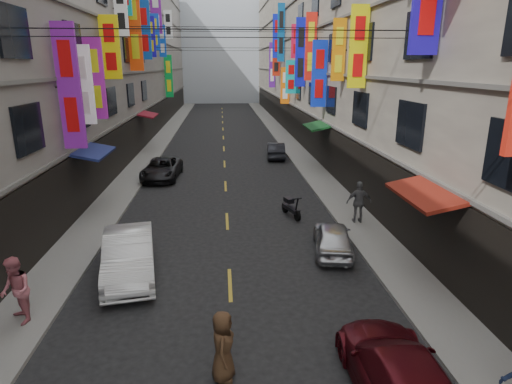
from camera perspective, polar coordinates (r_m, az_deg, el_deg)
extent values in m
cube|color=slate|center=(37.76, -13.49, 5.59)|extent=(2.00, 90.00, 0.12)
cube|color=slate|center=(37.81, 4.87, 6.00)|extent=(2.00, 90.00, 0.12)
cube|color=gray|center=(38.62, -23.83, 19.02)|extent=(10.00, 90.00, 19.00)
cube|color=black|center=(37.69, -15.08, 7.68)|extent=(0.12, 85.50, 3.00)
cube|color=#66635E|center=(37.48, -15.26, 10.24)|extent=(0.16, 90.00, 0.14)
cube|color=#66635E|center=(37.29, -15.64, 15.13)|extent=(0.16, 90.00, 0.14)
cube|color=#66635E|center=(37.38, -16.04, 20.02)|extent=(0.16, 90.00, 0.14)
cube|color=#ADA591|center=(38.72, 14.59, 19.84)|extent=(10.00, 90.00, 19.00)
cube|color=black|center=(37.74, 6.36, 8.15)|extent=(0.12, 85.50, 3.00)
cube|color=#66635E|center=(37.54, 6.43, 10.72)|extent=(0.16, 90.00, 0.14)
cube|color=#66635E|center=(37.35, 6.59, 15.61)|extent=(0.16, 90.00, 0.14)
cube|color=#66635E|center=(37.44, 6.76, 20.51)|extent=(0.16, 90.00, 0.14)
cube|color=#B4BDC9|center=(86.76, -4.77, 19.17)|extent=(18.00, 8.00, 22.00)
cube|color=#70198B|center=(19.88, -23.63, 12.69)|extent=(0.92, 0.18, 5.14)
cylinder|color=black|center=(19.90, -23.77, 12.68)|extent=(1.02, 0.08, 0.08)
cube|color=white|center=(21.69, -22.08, 13.06)|extent=(0.89, 0.18, 3.54)
cylinder|color=black|center=(21.70, -22.21, 13.05)|extent=(0.99, 0.08, 0.08)
cube|color=#D1CA0B|center=(22.15, 13.48, 18.27)|extent=(0.87, 0.18, 3.81)
cylinder|color=black|center=(22.17, 13.61, 18.26)|extent=(0.97, 0.08, 0.08)
cube|color=#981B90|center=(23.76, -20.62, 13.92)|extent=(0.88, 0.18, 4.00)
cylinder|color=black|center=(23.77, -20.74, 13.91)|extent=(0.98, 0.08, 0.08)
cube|color=orange|center=(25.80, 10.96, 18.09)|extent=(0.74, 0.18, 3.38)
cylinder|color=black|center=(25.81, 11.07, 18.08)|extent=(0.84, 0.08, 0.08)
cube|color=#D7C10B|center=(26.97, -18.84, 17.78)|extent=(1.07, 0.18, 3.49)
cylinder|color=black|center=(26.98, -18.95, 17.77)|extent=(1.17, 0.08, 0.08)
cube|color=#102DC4|center=(29.77, 8.42, 15.30)|extent=(1.00, 0.18, 4.30)
cylinder|color=black|center=(29.78, 8.52, 15.30)|extent=(1.10, 0.08, 0.08)
cube|color=white|center=(31.34, -17.59, 22.29)|extent=(0.82, 0.18, 3.35)
cylinder|color=black|center=(31.35, -17.68, 22.28)|extent=(0.92, 0.08, 0.08)
cube|color=red|center=(33.33, 7.30, 18.63)|extent=(0.80, 0.18, 4.76)
cylinder|color=black|center=(33.34, 7.39, 18.63)|extent=(0.90, 0.08, 0.08)
cube|color=#DD3D0C|center=(34.86, -15.94, 20.38)|extent=(1.00, 0.18, 6.18)
cylinder|color=black|center=(34.87, -16.02, 20.37)|extent=(1.10, 0.08, 0.08)
cube|color=#1017BE|center=(37.16, 5.97, 18.00)|extent=(0.85, 0.18, 5.42)
cylinder|color=black|center=(37.17, 6.05, 18.00)|extent=(0.95, 0.08, 0.08)
cube|color=#0D3E9A|center=(39.40, -14.64, 20.17)|extent=(0.99, 0.18, 4.73)
cylinder|color=black|center=(39.41, -14.72, 20.17)|extent=(1.09, 0.08, 0.08)
cube|color=red|center=(39.71, 5.34, 19.37)|extent=(0.82, 0.18, 2.83)
cylinder|color=black|center=(39.71, 5.41, 19.37)|extent=(0.92, 0.08, 0.08)
cube|color=#0EABAE|center=(41.35, 4.68, 15.04)|extent=(0.99, 0.18, 3.00)
cylinder|color=black|center=(41.36, 4.75, 15.04)|extent=(1.09, 0.08, 0.08)
cube|color=#180DA0|center=(43.05, -13.85, 19.44)|extent=(0.84, 0.18, 3.57)
cylinder|color=black|center=(43.06, -13.92, 19.44)|extent=(0.94, 0.08, 0.08)
cube|color=#103CBD|center=(45.57, -13.36, 20.04)|extent=(0.90, 0.18, 3.38)
cylinder|color=black|center=(45.57, -13.42, 20.04)|extent=(1.00, 0.08, 0.08)
cube|color=orange|center=(45.25, 3.90, 13.96)|extent=(0.91, 0.18, 3.63)
cylinder|color=black|center=(45.26, 3.96, 13.96)|extent=(1.01, 0.08, 0.08)
cube|color=#6D1781|center=(46.91, -13.20, 22.39)|extent=(1.07, 0.18, 4.17)
cylinder|color=black|center=(46.92, -13.27, 22.39)|extent=(1.17, 0.08, 0.08)
cube|color=#0B4986|center=(49.50, 3.36, 20.44)|extent=(0.77, 0.18, 5.98)
cylinder|color=black|center=(49.50, 3.42, 20.44)|extent=(0.87, 0.08, 0.08)
cube|color=#0F40B1|center=(51.56, -12.38, 19.07)|extent=(0.77, 0.18, 3.40)
cylinder|color=black|center=(51.57, -12.44, 19.06)|extent=(0.87, 0.08, 0.08)
cube|color=#111EC9|center=(51.52, 2.85, 20.04)|extent=(1.05, 0.18, 4.70)
cylinder|color=black|center=(51.53, 2.91, 20.04)|extent=(1.15, 0.08, 0.08)
cube|color=red|center=(52.76, 2.71, 17.20)|extent=(0.89, 0.18, 3.68)
cylinder|color=black|center=(52.77, 2.77, 17.20)|extent=(0.99, 0.08, 0.08)
cube|color=#0C8434|center=(54.93, -11.56, 14.88)|extent=(0.93, 0.18, 4.99)
cylinder|color=black|center=(54.94, -11.62, 14.88)|extent=(1.03, 0.08, 0.08)
cube|color=white|center=(57.56, -11.63, 21.05)|extent=(0.96, 0.18, 3.28)
cylinder|color=black|center=(57.56, -11.68, 21.05)|extent=(1.06, 0.08, 0.08)
cube|color=#521887|center=(57.20, 2.17, 16.54)|extent=(0.79, 0.18, 5.55)
cylinder|color=black|center=(57.20, 2.22, 16.54)|extent=(0.89, 0.08, 0.08)
cube|color=maroon|center=(14.76, 21.55, -0.14)|extent=(1.39, 3.20, 0.41)
cube|color=navy|center=(21.92, -20.88, 5.09)|extent=(1.39, 3.20, 0.41)
cube|color=#13471C|center=(29.65, 8.11, 8.74)|extent=(1.39, 3.20, 0.41)
cube|color=maroon|center=(37.39, -14.26, 9.99)|extent=(1.39, 3.20, 0.41)
cylinder|color=black|center=(16.72, -4.33, 20.81)|extent=(14.00, 0.04, 0.04)
cylinder|color=black|center=(30.77, -4.61, 21.08)|extent=(14.00, 0.04, 0.04)
cylinder|color=black|center=(44.70, -4.65, 18.62)|extent=(14.00, 0.04, 0.04)
cube|color=gold|center=(14.44, -3.49, -12.20)|extent=(0.12, 2.20, 0.01)
cube|color=gold|center=(19.92, -3.87, -3.88)|extent=(0.12, 2.20, 0.01)
cube|color=gold|center=(25.62, -4.08, 0.79)|extent=(0.12, 2.20, 0.01)
cube|color=gold|center=(31.44, -4.22, 3.75)|extent=(0.12, 2.20, 0.01)
cube|color=gold|center=(37.32, -4.31, 5.78)|extent=(0.12, 2.20, 0.01)
cube|color=gold|center=(43.23, -4.38, 7.26)|extent=(0.12, 2.20, 0.01)
cube|color=gold|center=(49.16, -4.43, 8.38)|extent=(0.12, 2.20, 0.01)
cube|color=gold|center=(55.11, -4.47, 9.26)|extent=(0.12, 2.20, 0.01)
cube|color=gold|center=(61.06, -4.50, 9.97)|extent=(0.12, 2.20, 0.01)
cube|color=gold|center=(67.03, -4.53, 10.55)|extent=(0.12, 2.20, 0.01)
cube|color=gold|center=(73.00, -4.55, 11.04)|extent=(0.12, 2.20, 0.01)
cylinder|color=black|center=(19.91, 5.53, -3.18)|extent=(0.26, 0.51, 0.50)
cylinder|color=black|center=(21.00, 3.89, -2.08)|extent=(0.26, 0.51, 0.50)
cube|color=black|center=(20.40, 4.70, -2.22)|extent=(0.68, 1.33, 0.18)
cube|color=black|center=(20.50, 4.41, -1.09)|extent=(0.47, 0.62, 0.22)
cylinder|color=black|center=(19.84, 5.43, -1.87)|extent=(0.18, 0.36, 0.88)
cylinder|color=black|center=(19.74, 5.46, -0.91)|extent=(0.49, 0.21, 0.06)
imported|color=white|center=(15.31, -16.58, -8.02)|extent=(2.38, 4.82, 1.52)
imported|color=black|center=(27.81, -12.44, 3.05)|extent=(2.39, 4.72, 1.28)
imported|color=#500D15|center=(10.21, 18.72, -22.36)|extent=(1.97, 4.68, 1.35)
imported|color=silver|center=(16.75, 10.19, -6.00)|extent=(2.00, 3.69, 1.19)
imported|color=#222329|center=(33.34, 2.65, 5.58)|extent=(1.59, 3.80, 1.22)
imported|color=#CC6C77|center=(13.56, -29.39, -11.41)|extent=(1.06, 1.12, 1.91)
imported|color=#5E5E61|center=(19.68, 13.57, -1.30)|extent=(1.14, 0.69, 1.90)
imported|color=#472E1C|center=(10.29, -4.43, -19.80)|extent=(0.64, 0.88, 1.70)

